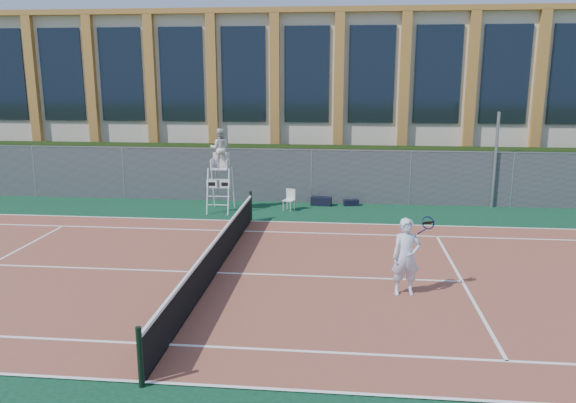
# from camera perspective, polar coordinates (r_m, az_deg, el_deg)

# --- Properties ---
(ground) EXTENTS (120.00, 120.00, 0.00)m
(ground) POSITION_cam_1_polar(r_m,az_deg,el_deg) (15.20, -7.30, -7.30)
(ground) COLOR #233814
(apron) EXTENTS (36.00, 20.00, 0.01)m
(apron) POSITION_cam_1_polar(r_m,az_deg,el_deg) (16.11, -6.50, -6.08)
(apron) COLOR #0B3319
(apron) RESTS_ON ground
(tennis_court) EXTENTS (23.77, 10.97, 0.02)m
(tennis_court) POSITION_cam_1_polar(r_m,az_deg,el_deg) (15.19, -7.30, -7.23)
(tennis_court) COLOR brown
(tennis_court) RESTS_ON apron
(tennis_net) EXTENTS (0.10, 11.30, 1.10)m
(tennis_net) POSITION_cam_1_polar(r_m,az_deg,el_deg) (15.02, -7.36, -5.37)
(tennis_net) COLOR black
(tennis_net) RESTS_ON ground
(fence) EXTENTS (40.00, 0.06, 2.20)m
(fence) POSITION_cam_1_polar(r_m,az_deg,el_deg) (23.30, -2.53, 2.62)
(fence) COLOR #595E60
(fence) RESTS_ON ground
(hedge) EXTENTS (40.00, 1.40, 2.20)m
(hedge) POSITION_cam_1_polar(r_m,az_deg,el_deg) (24.47, -2.12, 3.11)
(hedge) COLOR black
(hedge) RESTS_ON ground
(building) EXTENTS (45.00, 10.60, 8.22)m
(building) POSITION_cam_1_polar(r_m,az_deg,el_deg) (32.04, -0.19, 10.86)
(building) COLOR beige
(building) RESTS_ON ground
(steel_pole) EXTENTS (0.12, 0.12, 3.80)m
(steel_pole) POSITION_cam_1_polar(r_m,az_deg,el_deg) (23.58, 20.30, 3.93)
(steel_pole) COLOR #9EA0A5
(steel_pole) RESTS_ON ground
(umpire_chair) EXTENTS (0.90, 1.39, 3.24)m
(umpire_chair) POSITION_cam_1_polar(r_m,az_deg,el_deg) (21.65, -6.94, 5.16)
(umpire_chair) COLOR white
(umpire_chair) RESTS_ON ground
(plastic_chair) EXTENTS (0.51, 0.51, 0.84)m
(plastic_chair) POSITION_cam_1_polar(r_m,az_deg,el_deg) (21.87, 0.18, 0.37)
(plastic_chair) COLOR silver
(plastic_chair) RESTS_ON apron
(sports_bag_near) EXTENTS (0.85, 0.40, 0.35)m
(sports_bag_near) POSITION_cam_1_polar(r_m,az_deg,el_deg) (22.79, 3.39, 0.04)
(sports_bag_near) COLOR black
(sports_bag_near) RESTS_ON apron
(sports_bag_far) EXTENTS (0.65, 0.38, 0.24)m
(sports_bag_far) POSITION_cam_1_polar(r_m,az_deg,el_deg) (22.88, 6.43, -0.11)
(sports_bag_far) COLOR black
(sports_bag_far) RESTS_ON apron
(tennis_player) EXTENTS (1.05, 0.73, 1.87)m
(tennis_player) POSITION_cam_1_polar(r_m,az_deg,el_deg) (13.65, 11.93, -5.50)
(tennis_player) COLOR silver
(tennis_player) RESTS_ON tennis_court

